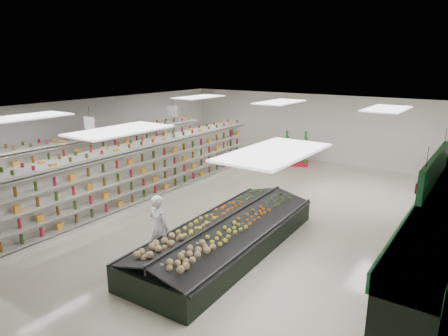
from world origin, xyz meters
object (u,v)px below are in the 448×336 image
Objects in this scene: produce_island at (227,234)px; gondola_center at (149,172)px; gondola_left at (95,162)px; shopper_main at (159,227)px; soda_endcap at (296,149)px; shopper_background at (231,146)px.

gondola_center is at bearing 158.35° from produce_island.
gondola_left is 2.76m from gondola_center.
shopper_main is (3.48, -3.14, -0.11)m from gondola_center.
gondola_center is at bearing -107.75° from soda_endcap.
shopper_main reaches higher than soda_endcap.
produce_island is 3.80× the size of shopper_main.
produce_island is at bearing -11.15° from gondola_left.
gondola_center is 4.97m from produce_island.
gondola_left is 7.54m from produce_island.
produce_island is (4.59, -1.82, -0.51)m from gondola_center.
gondola_left is at bearing -21.11° from shopper_main.
shopper_background reaches higher than produce_island.
produce_island is 3.25× the size of shopper_background.
produce_island is 8.53m from shopper_background.
gondola_left reaches higher than produce_island.
gondola_center is at bearing -166.00° from shopper_background.
shopper_main is at bearing -130.36° from produce_island.
shopper_background reaches higher than shopper_main.
gondola_center is at bearing -37.90° from shopper_main.
gondola_left is at bearing -124.34° from soda_endcap.
soda_endcap is (2.31, 7.21, -0.20)m from gondola_center.
gondola_center reaches higher than gondola_left.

